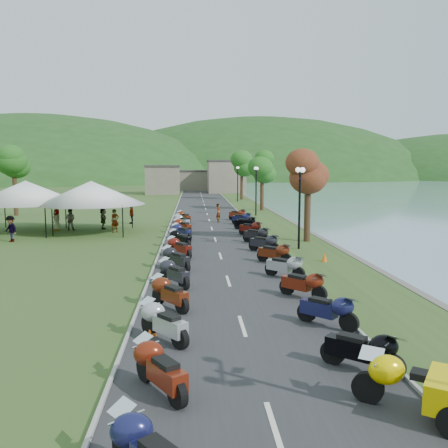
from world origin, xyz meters
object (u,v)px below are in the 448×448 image
object	(u,v)px
vendor_tent_main	(92,207)
pedestrian_b	(70,230)
pedestrian_a	(115,232)
pedestrian_c	(11,242)
yellow_trike	(416,387)

from	to	relation	value
vendor_tent_main	pedestrian_b	size ratio (longest dim) A/B	3.10
pedestrian_a	pedestrian_b	xyz separation A→B (m)	(-3.79, 1.45, 0.00)
vendor_tent_main	pedestrian_b	world-z (taller)	vendor_tent_main
pedestrian_a	pedestrian_b	world-z (taller)	pedestrian_a
pedestrian_a	pedestrian_b	bearing A→B (deg)	124.22
pedestrian_c	pedestrian_a	bearing A→B (deg)	69.77
yellow_trike	pedestrian_a	xyz separation A→B (m)	(-10.60, 28.03, -0.59)
pedestrian_b	yellow_trike	bearing A→B (deg)	120.12
vendor_tent_main	pedestrian_c	size ratio (longest dim) A/B	3.05
pedestrian_c	pedestrian_b	bearing A→B (deg)	101.95
yellow_trike	vendor_tent_main	xyz separation A→B (m)	(-12.33, 28.03, 1.41)
vendor_tent_main	pedestrian_c	world-z (taller)	vendor_tent_main
yellow_trike	pedestrian_b	size ratio (longest dim) A/B	1.47
yellow_trike	pedestrian_b	xyz separation A→B (m)	(-14.39, 29.47, -0.59)
yellow_trike	pedestrian_a	world-z (taller)	yellow_trike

